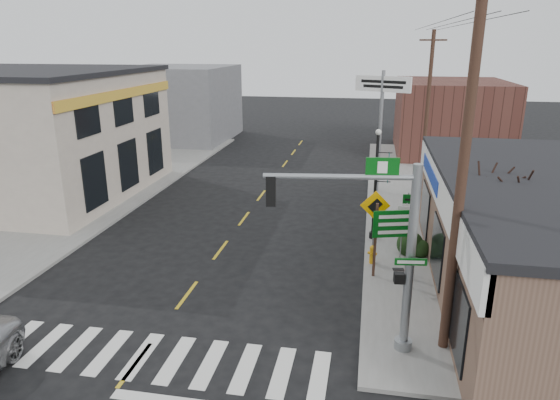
% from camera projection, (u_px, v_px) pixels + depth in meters
% --- Properties ---
extents(ground, '(140.00, 140.00, 0.00)m').
position_uv_depth(ground, '(135.00, 365.00, 13.57)').
color(ground, black).
rests_on(ground, ground).
extents(sidewalk_right, '(6.00, 38.00, 0.13)m').
position_uv_depth(sidewalk_right, '(429.00, 222.00, 24.20)').
color(sidewalk_right, slate).
rests_on(sidewalk_right, ground).
extents(sidewalk_left, '(6.00, 38.00, 0.13)m').
position_uv_depth(sidewalk_left, '(89.00, 201.00, 27.29)').
color(sidewalk_left, slate).
rests_on(sidewalk_left, ground).
extents(center_line, '(0.12, 56.00, 0.01)m').
position_uv_depth(center_line, '(221.00, 250.00, 21.07)').
color(center_line, gold).
rests_on(center_line, ground).
extents(crosswalk, '(11.00, 2.20, 0.01)m').
position_uv_depth(crosswalk, '(141.00, 356.00, 13.95)').
color(crosswalk, silver).
rests_on(crosswalk, ground).
extents(left_building, '(12.00, 12.00, 6.80)m').
position_uv_depth(left_building, '(26.00, 136.00, 27.91)').
color(left_building, '#B6A898').
rests_on(left_building, ground).
extents(bldg_distant_right, '(8.00, 10.00, 5.60)m').
position_uv_depth(bldg_distant_right, '(450.00, 117.00, 38.81)').
color(bldg_distant_right, '#512D25').
rests_on(bldg_distant_right, ground).
extents(bldg_distant_left, '(9.00, 10.00, 6.40)m').
position_uv_depth(bldg_distant_left, '(179.00, 103.00, 44.51)').
color(bldg_distant_left, slate).
rests_on(bldg_distant_left, ground).
extents(traffic_signal_pole, '(4.34, 0.36, 5.49)m').
position_uv_depth(traffic_signal_pole, '(387.00, 239.00, 13.22)').
color(traffic_signal_pole, gray).
rests_on(traffic_signal_pole, sidewalk_right).
extents(guide_sign, '(1.61, 0.14, 2.81)m').
position_uv_depth(guide_sign, '(394.00, 231.00, 17.78)').
color(guide_sign, '#41291E').
rests_on(guide_sign, sidewalk_right).
extents(fire_hydrant, '(0.23, 0.23, 0.75)m').
position_uv_depth(fire_hydrant, '(372.00, 254.00, 19.39)').
color(fire_hydrant, '#C28310').
rests_on(fire_hydrant, sidewalk_right).
extents(ped_crossing_sign, '(1.14, 0.08, 2.94)m').
position_uv_depth(ped_crossing_sign, '(375.00, 215.00, 18.94)').
color(ped_crossing_sign, gray).
rests_on(ped_crossing_sign, sidewalk_right).
extents(lamp_post, '(0.63, 0.49, 4.83)m').
position_uv_depth(lamp_post, '(377.00, 177.00, 21.17)').
color(lamp_post, black).
rests_on(lamp_post, sidewalk_right).
extents(dance_center_sign, '(3.20, 0.20, 6.81)m').
position_uv_depth(dance_center_sign, '(382.00, 102.00, 27.54)').
color(dance_center_sign, gray).
rests_on(dance_center_sign, sidewalk_right).
extents(bare_tree, '(2.63, 2.63, 5.25)m').
position_uv_depth(bare_tree, '(505.00, 176.00, 16.05)').
color(bare_tree, black).
rests_on(bare_tree, sidewalk_right).
extents(shrub_front, '(1.22, 1.22, 0.91)m').
position_uv_depth(shrub_front, '(489.00, 339.00, 13.69)').
color(shrub_front, '#1A3B18').
rests_on(shrub_front, sidewalk_right).
extents(shrub_back, '(1.08, 1.08, 0.81)m').
position_uv_depth(shrub_back, '(410.00, 244.00, 20.29)').
color(shrub_back, black).
rests_on(shrub_back, sidewalk_right).
extents(utility_pole_near, '(1.78, 0.27, 10.26)m').
position_uv_depth(utility_pole_near, '(463.00, 166.00, 12.62)').
color(utility_pole_near, '#493B1E').
rests_on(utility_pole_near, sidewalk_right).
extents(utility_pole_far, '(1.56, 0.23, 8.97)m').
position_uv_depth(utility_pole_far, '(427.00, 107.00, 29.54)').
color(utility_pole_far, '#45311C').
rests_on(utility_pole_far, sidewalk_right).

